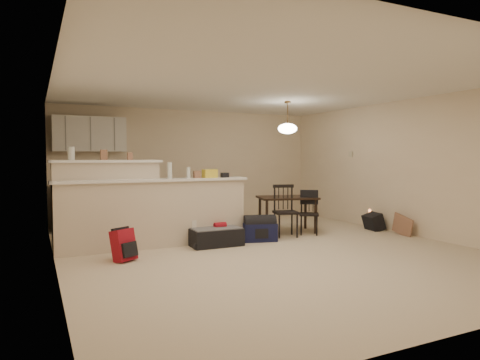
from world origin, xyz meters
TOP-DOWN VIEW (x-y plane):
  - room at (0.00, 0.00)m, footprint 7.00×7.02m
  - breakfast_bar at (-1.76, 0.98)m, footprint 3.08×0.58m
  - upper_cabinets at (-2.20, 3.32)m, footprint 1.40×0.34m
  - kitchen_counter at (-2.00, 3.19)m, footprint 1.80×0.60m
  - thermostat at (2.98, 1.55)m, footprint 0.02×0.12m
  - jar at (-2.71, 1.12)m, footprint 0.10×0.10m
  - cereal_box at (-2.24, 1.12)m, footprint 0.10×0.07m
  - small_box at (-1.84, 1.12)m, footprint 0.08×0.06m
  - bottle_a at (-1.26, 0.90)m, footprint 0.07×0.07m
  - bottle_b at (-0.94, 0.90)m, footprint 0.06×0.06m
  - bag_lump at (-0.57, 0.90)m, footprint 0.22×0.18m
  - pouch at (-0.29, 0.90)m, footprint 0.12×0.10m
  - extra_item_x at (-0.80, 0.90)m, footprint 0.10×0.10m
  - dining_table at (1.15, 1.20)m, footprint 1.24×0.99m
  - pendant_lamp at (1.15, 1.20)m, footprint 0.36×0.36m
  - dining_chair_near at (0.86, 0.78)m, footprint 0.49×0.48m
  - dining_chair_far at (1.36, 0.77)m, footprint 0.48×0.47m
  - suitcase at (-0.59, 0.61)m, footprint 0.82×0.54m
  - red_backpack at (-2.13, 0.19)m, footprint 0.34×0.30m
  - navy_duffel at (0.23, 0.61)m, footprint 0.63×0.45m
  - black_daypack at (2.77, 0.60)m, footprint 0.30×0.39m
  - cardboard_sheet at (2.85, -0.06)m, footprint 0.07×0.48m

SIDE VIEW (x-z plane):
  - suitcase at x=-0.59m, z-range 0.00..0.28m
  - navy_duffel at x=0.23m, z-range 0.00..0.31m
  - black_daypack at x=2.77m, z-range 0.00..0.32m
  - cardboard_sheet at x=2.85m, z-range 0.00..0.36m
  - red_backpack at x=-2.13m, z-range 0.00..0.44m
  - dining_chair_far at x=1.36m, z-range 0.00..0.80m
  - kitchen_counter at x=-2.00m, z-range 0.00..0.90m
  - dining_chair_near at x=0.86m, z-range 0.00..0.93m
  - dining_table at x=1.15m, z-range 0.26..0.93m
  - breakfast_bar at x=-1.76m, z-range -0.09..1.30m
  - pouch at x=-0.29m, z-range 1.09..1.17m
  - extra_item_x at x=-0.80m, z-range 1.09..1.21m
  - bag_lump at x=-0.57m, z-range 1.09..1.23m
  - bottle_b at x=-0.94m, z-range 1.09..1.27m
  - bottle_a at x=-1.26m, z-range 1.09..1.35m
  - room at x=0.00m, z-range 0.00..2.50m
  - small_box at x=-1.84m, z-range 1.39..1.51m
  - cereal_box at x=-2.24m, z-range 1.39..1.55m
  - jar at x=-2.71m, z-range 1.39..1.59m
  - thermostat at x=2.98m, z-range 1.44..1.56m
  - upper_cabinets at x=-2.20m, z-range 1.55..2.25m
  - pendant_lamp at x=1.15m, z-range 1.68..2.30m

